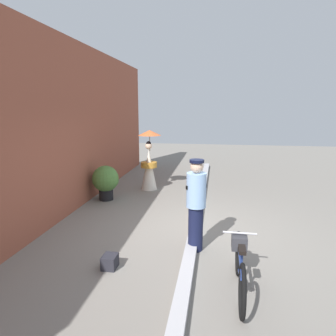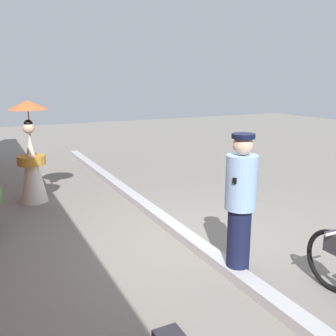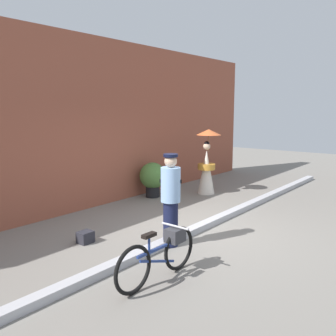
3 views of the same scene
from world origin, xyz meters
The scene contains 4 objects.
ground_plane centered at (0.00, 0.00, 0.00)m, with size 30.00×30.00×0.00m, color gray.
sidewalk_curb centered at (0.00, 0.00, 0.06)m, with size 14.00×0.20×0.12m, color #B2B2B7.
person_officer centered at (-0.83, -0.06, 0.86)m, with size 0.34×0.35×1.63m.
person_with_parasol centered at (2.98, 1.63, 0.87)m, with size 0.69×0.69×1.82m.
Camera 2 is at (-3.98, 2.40, 2.19)m, focal length 40.31 mm.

